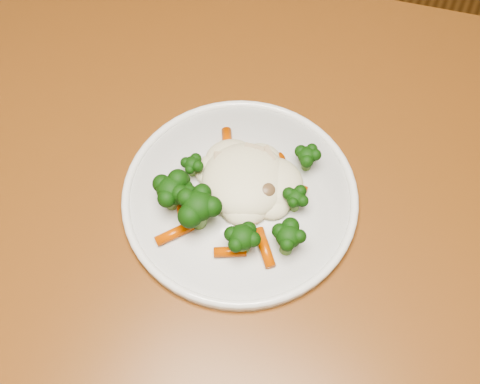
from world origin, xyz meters
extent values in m
cube|color=brown|center=(-0.26, 0.01, 0.73)|extent=(1.23, 0.91, 0.04)
cube|color=brown|center=(-0.81, 0.25, 0.35)|extent=(0.07, 0.07, 0.71)
cylinder|color=white|center=(-0.32, -0.01, 0.76)|extent=(0.28, 0.28, 0.01)
ellipsoid|color=beige|center=(-0.32, 0.01, 0.79)|extent=(0.12, 0.11, 0.05)
ellipsoid|color=black|center=(-0.39, -0.05, 0.79)|extent=(0.05, 0.05, 0.05)
ellipsoid|color=black|center=(-0.35, -0.06, 0.79)|extent=(0.06, 0.06, 0.05)
ellipsoid|color=black|center=(-0.29, -0.07, 0.78)|extent=(0.05, 0.05, 0.04)
ellipsoid|color=black|center=(-0.25, -0.05, 0.78)|extent=(0.05, 0.05, 0.04)
ellipsoid|color=black|center=(-0.26, 0.00, 0.78)|extent=(0.04, 0.04, 0.03)
ellipsoid|color=black|center=(-0.26, 0.06, 0.78)|extent=(0.04, 0.04, 0.03)
ellipsoid|color=black|center=(-0.38, 0.00, 0.78)|extent=(0.03, 0.03, 0.03)
ellipsoid|color=black|center=(-0.38, -0.04, 0.78)|extent=(0.04, 0.04, 0.04)
cylinder|color=#D25204|center=(-0.36, 0.05, 0.77)|extent=(0.03, 0.04, 0.01)
cylinder|color=#D25204|center=(-0.30, 0.04, 0.77)|extent=(0.03, 0.04, 0.01)
cylinder|color=#D25204|center=(-0.27, 0.02, 0.77)|extent=(0.04, 0.01, 0.01)
cylinder|color=#D25204|center=(-0.38, -0.04, 0.77)|extent=(0.03, 0.04, 0.01)
cylinder|color=#D25204|center=(-0.37, -0.09, 0.77)|extent=(0.04, 0.04, 0.01)
cylinder|color=#D25204|center=(-0.30, -0.08, 0.77)|extent=(0.04, 0.03, 0.01)
cylinder|color=#D25204|center=(-0.27, -0.06, 0.77)|extent=(0.04, 0.04, 0.01)
ellipsoid|color=brown|center=(-0.31, 0.00, 0.78)|extent=(0.02, 0.02, 0.02)
ellipsoid|color=brown|center=(-0.29, 0.00, 0.78)|extent=(0.03, 0.03, 0.02)
ellipsoid|color=brown|center=(-0.33, 0.00, 0.78)|extent=(0.02, 0.02, 0.02)
cube|color=tan|center=(-0.33, 0.04, 0.78)|extent=(0.03, 0.02, 0.01)
cube|color=tan|center=(-0.31, 0.04, 0.78)|extent=(0.03, 0.03, 0.01)
cube|color=tan|center=(-0.36, 0.02, 0.78)|extent=(0.02, 0.02, 0.01)
cube|color=tan|center=(-0.33, 0.04, 0.78)|extent=(0.03, 0.02, 0.01)
camera|label=1|loc=(-0.18, -0.33, 1.38)|focal=45.00mm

